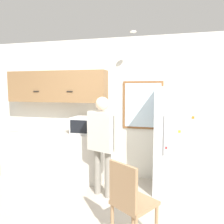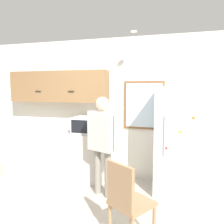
{
  "view_description": "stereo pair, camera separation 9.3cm",
  "coord_description": "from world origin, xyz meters",
  "px_view_note": "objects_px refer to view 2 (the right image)",
  "views": [
    {
      "loc": [
        0.98,
        -2.22,
        1.74
      ],
      "look_at": [
        0.14,
        1.04,
        1.38
      ],
      "focal_mm": 35.0,
      "sensor_mm": 36.0,
      "label": 1
    },
    {
      "loc": [
        1.07,
        -2.2,
        1.74
      ],
      "look_at": [
        0.14,
        1.04,
        1.38
      ],
      "focal_mm": 35.0,
      "sensor_mm": 36.0,
      "label": 2
    }
  ],
  "objects_px": {
    "refrigerator": "(178,140)",
    "chair": "(127,199)",
    "person": "(103,136)",
    "microwave": "(87,125)"
  },
  "relations": [
    {
      "from": "person",
      "to": "refrigerator",
      "type": "bearing_deg",
      "value": 44.01
    },
    {
      "from": "person",
      "to": "chair",
      "type": "distance_m",
      "value": 1.27
    },
    {
      "from": "person",
      "to": "microwave",
      "type": "bearing_deg",
      "value": 154.75
    },
    {
      "from": "refrigerator",
      "to": "chair",
      "type": "height_order",
      "value": "refrigerator"
    },
    {
      "from": "person",
      "to": "refrigerator",
      "type": "distance_m",
      "value": 1.27
    },
    {
      "from": "microwave",
      "to": "chair",
      "type": "distance_m",
      "value": 1.96
    },
    {
      "from": "refrigerator",
      "to": "chair",
      "type": "bearing_deg",
      "value": -110.16
    },
    {
      "from": "refrigerator",
      "to": "microwave",
      "type": "bearing_deg",
      "value": 178.67
    },
    {
      "from": "refrigerator",
      "to": "chair",
      "type": "xyz_separation_m",
      "value": [
        -0.55,
        -1.49,
        -0.36
      ]
    },
    {
      "from": "microwave",
      "to": "chair",
      "type": "relative_size",
      "value": 0.51
    }
  ]
}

